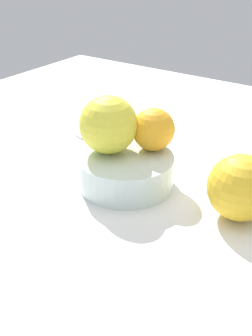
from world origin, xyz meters
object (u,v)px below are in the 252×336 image
fruit_bowl (126,172)px  orange_loose_0 (241,187)px  side_plate (109,126)px  orange_in_bowl_0 (108,125)px  orange_in_bowl_1 (153,129)px

fruit_bowl → orange_loose_0: orange_loose_0 is taller
side_plate → orange_loose_0: bearing=-23.9°
orange_loose_0 → side_plate: (-30.78, 13.62, -3.85)cm
orange_in_bowl_0 → side_plate: bearing=126.7°
fruit_bowl → orange_loose_0: (16.26, 1.71, 2.08)cm
orange_in_bowl_1 → orange_loose_0: bearing=-9.9°
side_plate → orange_in_bowl_0: bearing=-53.3°
fruit_bowl → orange_loose_0: 16.49cm
orange_in_bowl_1 → orange_loose_0: (14.47, -2.52, -3.41)cm
fruit_bowl → orange_in_bowl_0: bearing=-177.5°
fruit_bowl → side_plate: (-14.51, 15.32, -1.77)cm
orange_in_bowl_1 → orange_loose_0: size_ratio=0.72×
fruit_bowl → orange_in_bowl_1: orange_in_bowl_1 is taller
orange_in_bowl_0 → orange_in_bowl_1: orange_in_bowl_0 is taller
orange_in_bowl_1 → side_plate: 21.02cm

